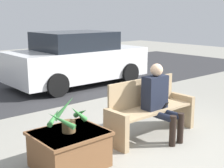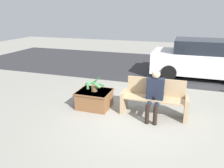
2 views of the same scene
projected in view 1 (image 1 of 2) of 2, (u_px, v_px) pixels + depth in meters
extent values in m
plane|color=gray|center=(157.00, 147.00, 4.87)|extent=(30.00, 30.00, 0.00)
cube|color=#2D2D30|center=(7.00, 85.00, 9.24)|extent=(20.00, 6.00, 0.01)
cube|color=tan|center=(116.00, 130.00, 4.77)|extent=(0.09, 0.51, 0.59)
cube|color=tan|center=(181.00, 110.00, 5.80)|extent=(0.09, 0.51, 0.59)
cube|color=tan|center=(152.00, 109.00, 5.25)|extent=(1.53, 0.47, 0.04)
cube|color=tan|center=(142.00, 92.00, 5.37)|extent=(1.53, 0.04, 0.47)
cube|color=black|center=(155.00, 92.00, 5.17)|extent=(0.43, 0.22, 0.55)
sphere|color=tan|center=(157.00, 70.00, 5.07)|extent=(0.21, 0.21, 0.21)
cylinder|color=black|center=(161.00, 116.00, 5.00)|extent=(0.11, 0.47, 0.11)
cylinder|color=black|center=(169.00, 114.00, 5.12)|extent=(0.11, 0.47, 0.11)
cylinder|color=black|center=(173.00, 131.00, 4.86)|extent=(0.10, 0.10, 0.50)
cylinder|color=black|center=(180.00, 128.00, 4.99)|extent=(0.10, 0.10, 0.50)
cube|color=black|center=(165.00, 106.00, 5.03)|extent=(0.07, 0.09, 0.12)
cube|color=brown|center=(69.00, 149.00, 4.21)|extent=(0.88, 0.76, 0.49)
cube|color=brown|center=(69.00, 133.00, 4.16)|extent=(0.93, 0.81, 0.04)
cylinder|color=brown|center=(69.00, 126.00, 4.14)|extent=(0.18, 0.18, 0.15)
cone|color=#387F3D|center=(81.00, 113.00, 4.19)|extent=(0.15, 0.40, 0.24)
cone|color=#387F3D|center=(64.00, 108.00, 4.21)|extent=(0.34, 0.12, 0.33)
cone|color=#387F3D|center=(54.00, 117.00, 4.14)|extent=(0.35, 0.32, 0.17)
cone|color=#387F3D|center=(61.00, 120.00, 3.93)|extent=(0.26, 0.39, 0.21)
cone|color=#387F3D|center=(78.00, 114.00, 4.03)|extent=(0.36, 0.21, 0.30)
cube|color=silver|center=(78.00, 64.00, 9.19)|extent=(4.03, 1.80, 0.84)
cube|color=black|center=(75.00, 41.00, 8.97)|extent=(2.10, 1.66, 0.51)
cylinder|color=black|center=(130.00, 73.00, 9.38)|extent=(0.61, 0.18, 0.61)
cylinder|color=black|center=(94.00, 66.00, 10.71)|extent=(0.61, 0.18, 0.61)
cylinder|color=black|center=(57.00, 85.00, 7.79)|extent=(0.61, 0.18, 0.61)
cylinder|color=black|center=(26.00, 75.00, 9.13)|extent=(0.61, 0.18, 0.61)
cylinder|color=black|center=(160.00, 79.00, 8.55)|extent=(0.11, 0.11, 0.58)
sphere|color=black|center=(160.00, 68.00, 8.48)|extent=(0.12, 0.12, 0.12)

